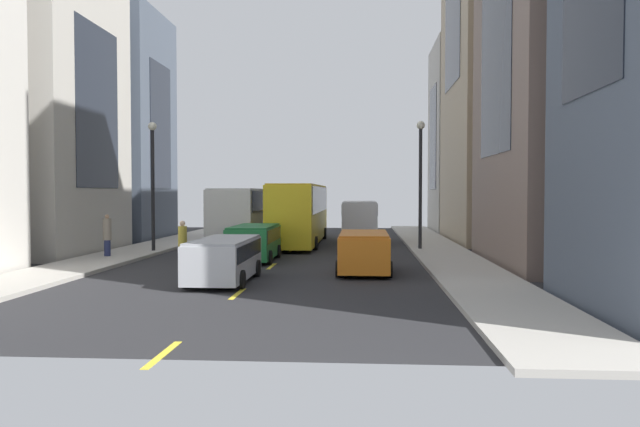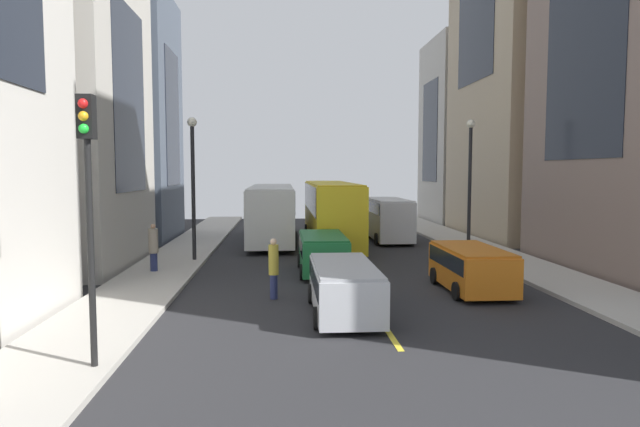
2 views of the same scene
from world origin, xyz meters
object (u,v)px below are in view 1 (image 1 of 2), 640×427
Objects in this scene: car_green_0 at (254,240)px; car_silver_1 at (224,256)px; streetcar_yellow at (300,209)px; delivery_van_white at (360,219)px; city_bus_white at (248,210)px; car_orange_2 at (364,249)px; pedestrian_crossing_near at (183,245)px; pedestrian_waiting_curb at (107,234)px.

car_silver_1 is at bearing -88.81° from car_green_0.
streetcar_yellow reaches higher than delivery_van_white.
car_orange_2 is (7.30, -14.48, -1.08)m from city_bus_white.
car_green_0 is 2.16× the size of pedestrian_crossing_near.
city_bus_white reaches higher than pedestrian_crossing_near.
delivery_van_white is 11.20m from car_green_0.
delivery_van_white is 16.09m from pedestrian_crossing_near.
car_orange_2 is at bearing -89.12° from delivery_van_white.
pedestrian_crossing_near is at bearing -102.84° from streetcar_yellow.
streetcar_yellow is 13.72m from car_orange_2.
delivery_van_white is at bearing 12.55° from streetcar_yellow.
pedestrian_waiting_curb reaches higher than pedestrian_crossing_near.
city_bus_white is 3.73m from streetcar_yellow.
city_bus_white is 11.52m from pedestrian_waiting_curb.
pedestrian_crossing_near is (-6.76, -14.60, -0.43)m from delivery_van_white.
car_orange_2 is at bearing -37.36° from car_green_0.
car_silver_1 is 3.02m from pedestrian_crossing_near.
streetcar_yellow is 16.02m from car_silver_1.
car_green_0 is at bearing 91.19° from car_silver_1.
city_bus_white is at bearing 98.05° from car_silver_1.
delivery_van_white is 15.40m from pedestrian_waiting_curb.
city_bus_white reaches higher than pedestrian_waiting_curb.
pedestrian_crossing_near reaches higher than car_orange_2.
pedestrian_waiting_curb is at bearing 179.41° from pedestrian_crossing_near.
pedestrian_waiting_curb is (-11.76, -9.94, -0.34)m from delivery_van_white.
city_bus_white reaches higher than car_orange_2.
delivery_van_white is 2.93× the size of pedestrian_waiting_curb.
city_bus_white is at bearing 116.76° from car_orange_2.
car_orange_2 is (4.86, 2.82, 0.03)m from car_silver_1.
delivery_van_white is 1.21× the size of car_silver_1.
delivery_van_white is 1.33× the size of car_orange_2.
pedestrian_crossing_near is (-2.12, 2.15, 0.19)m from car_silver_1.
streetcar_yellow is at bearing -21.36° from city_bus_white.
car_green_0 is at bearing -115.28° from delivery_van_white.
pedestrian_crossing_near is 1.04× the size of pedestrian_waiting_curb.
city_bus_white is 2.80× the size of car_orange_2.
pedestrian_crossing_near is (0.33, -15.15, -0.92)m from city_bus_white.
city_bus_white is 6.16× the size of pedestrian_waiting_curb.
car_green_0 is at bearing -97.12° from streetcar_yellow.
car_orange_2 is at bearing 47.87° from pedestrian_crossing_near.
car_orange_2 is 7.01m from pedestrian_crossing_near.
streetcar_yellow is at bearing 97.43° from pedestrian_waiting_curb.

